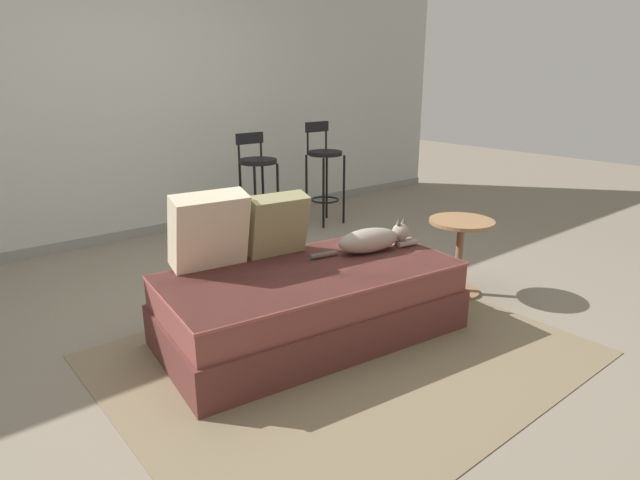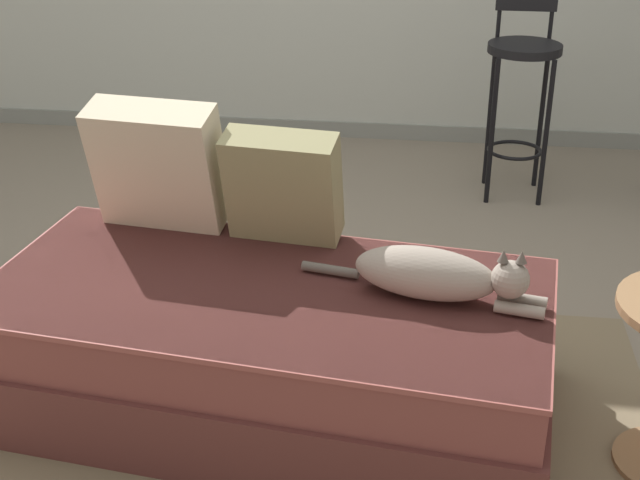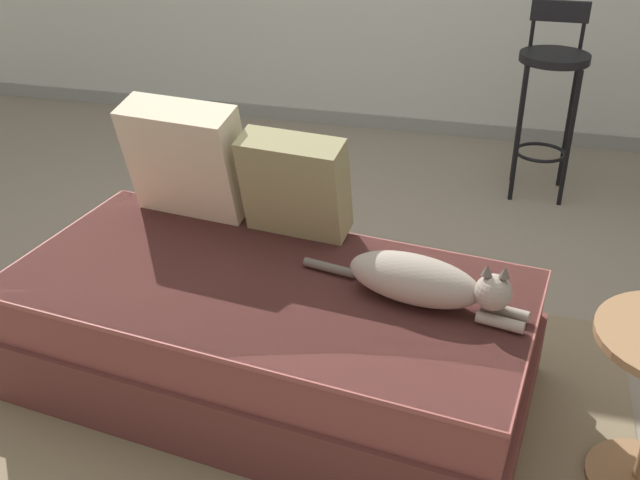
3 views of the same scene
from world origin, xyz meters
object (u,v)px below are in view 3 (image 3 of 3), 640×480
(throw_pillow_corner, at_px, (186,159))
(cat, at_px, (424,281))
(couch, at_px, (269,333))
(throw_pillow_middle, at_px, (294,185))
(bar_stool_near_window, at_px, (551,81))

(throw_pillow_corner, bearing_deg, cat, -22.01)
(couch, relative_size, throw_pillow_middle, 4.66)
(cat, bearing_deg, bar_stool_near_window, 78.70)
(throw_pillow_corner, distance_m, cat, 1.01)
(bar_stool_near_window, bearing_deg, couch, -115.00)
(throw_pillow_corner, relative_size, cat, 0.62)
(cat, bearing_deg, throw_pillow_middle, 147.34)
(couch, xyz_separation_m, throw_pillow_corner, (-0.43, 0.38, 0.43))
(throw_pillow_corner, relative_size, bar_stool_near_window, 0.47)
(throw_pillow_corner, distance_m, bar_stool_near_window, 1.98)
(couch, height_order, cat, cat)
(throw_pillow_corner, bearing_deg, bar_stool_near_window, 48.88)
(cat, relative_size, bar_stool_near_window, 0.76)
(couch, height_order, throw_pillow_middle, throw_pillow_middle)
(couch, height_order, bar_stool_near_window, bar_stool_near_window)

